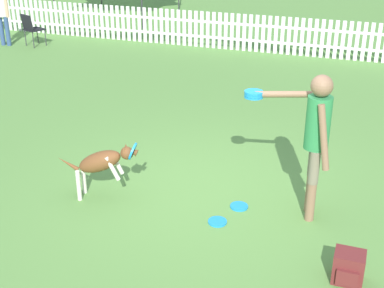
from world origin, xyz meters
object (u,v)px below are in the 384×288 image
object	(u,v)px
frisbee_near_dog	(217,222)
leaping_dog	(102,162)
handler_person	(314,130)
spectator_standing	(2,11)
frisbee_near_handler	(239,206)
folding_chair_blue_left	(31,27)
backpack_on_grass	(349,268)

from	to	relation	value
frisbee_near_dog	leaping_dog	bearing A→B (deg)	177.58
handler_person	spectator_standing	distance (m)	10.53
frisbee_near_dog	frisbee_near_handler	bearing A→B (deg)	70.64
folding_chair_blue_left	leaping_dog	bearing A→B (deg)	153.02
handler_person	frisbee_near_handler	bearing A→B (deg)	87.34
handler_person	frisbee_near_dog	bearing A→B (deg)	108.91
frisbee_near_handler	backpack_on_grass	xyz separation A→B (m)	(1.39, -1.01, 0.15)
leaping_dog	frisbee_near_handler	world-z (taller)	leaping_dog
handler_person	folding_chair_blue_left	world-z (taller)	handler_person
leaping_dog	frisbee_near_handler	distance (m)	1.79
frisbee_near_handler	folding_chair_blue_left	xyz separation A→B (m)	(-7.24, 6.07, 0.49)
handler_person	frisbee_near_handler	distance (m)	1.37
leaping_dog	frisbee_near_dog	world-z (taller)	leaping_dog
spectator_standing	handler_person	bearing A→B (deg)	144.89
frisbee_near_handler	frisbee_near_dog	xyz separation A→B (m)	(-0.15, -0.42, 0.00)
frisbee_near_handler	folding_chair_blue_left	bearing A→B (deg)	140.03
leaping_dog	frisbee_near_handler	xyz separation A→B (m)	(1.68, 0.36, -0.50)
leaping_dog	backpack_on_grass	bearing A→B (deg)	67.50
spectator_standing	frisbee_near_handler	bearing A→B (deg)	141.81
folding_chair_blue_left	frisbee_near_dog	bearing A→B (deg)	159.68
leaping_dog	frisbee_near_handler	bearing A→B (deg)	91.55
frisbee_near_dog	spectator_standing	distance (m)	10.11
frisbee_near_dog	handler_person	bearing A→B (deg)	29.47
frisbee_near_handler	frisbee_near_dog	size ratio (longest dim) A/B	1.00
handler_person	frisbee_near_dog	size ratio (longest dim) A/B	7.88
leaping_dog	frisbee_near_dog	bearing A→B (deg)	77.03
frisbee_near_handler	folding_chair_blue_left	distance (m)	9.46
handler_person	spectator_standing	bearing A→B (deg)	45.96
handler_person	folding_chair_blue_left	size ratio (longest dim) A/B	2.09
frisbee_near_handler	folding_chair_blue_left	size ratio (longest dim) A/B	0.27
backpack_on_grass	folding_chair_blue_left	bearing A→B (deg)	140.64
handler_person	spectator_standing	size ratio (longest dim) A/B	1.18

